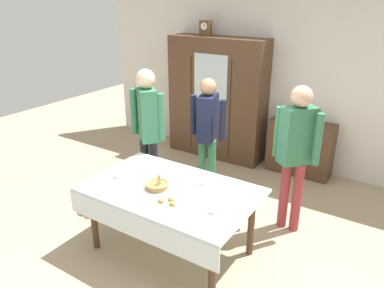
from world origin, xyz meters
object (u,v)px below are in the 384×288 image
person_near_right_end (208,126)px  wall_cabinet (217,99)px  tea_cup_far_right (205,183)px  tea_cup_far_left (119,175)px  pastry_plate (167,203)px  dining_table (169,198)px  spoon_far_right (124,187)px  bookshelf_low (300,148)px  tea_cup_back_edge (214,211)px  spoon_front_edge (237,194)px  bread_basket (157,185)px  book_stack (304,119)px  mantel_clock (206,28)px  person_behind_table_left (148,123)px  person_behind_table_right (296,146)px

person_near_right_end → wall_cabinet: bearing=114.1°
tea_cup_far_right → person_near_right_end: person_near_right_end is taller
tea_cup_far_left → pastry_plate: (0.76, -0.16, -0.02)m
dining_table → person_near_right_end: person_near_right_end is taller
tea_cup_far_right → spoon_far_right: size_ratio=1.09×
pastry_plate → tea_cup_far_right: bearing=79.0°
bookshelf_low → tea_cup_back_edge: 2.79m
spoon_front_edge → bread_basket: bearing=-156.3°
tea_cup_far_left → spoon_far_right: tea_cup_far_left is taller
tea_cup_far_left → dining_table: bearing=6.8°
book_stack → tea_cup_far_right: bearing=-97.0°
dining_table → book_stack: 2.70m
dining_table → wall_cabinet: size_ratio=0.88×
book_stack → spoon_far_right: (-0.96, -2.84, -0.11)m
book_stack → mantel_clock: bearing=-178.3°
tea_cup_far_right → person_near_right_end: (-0.60, 1.05, 0.19)m
bookshelf_low → person_behind_table_left: 2.44m
book_stack → spoon_front_edge: 2.35m
dining_table → person_behind_table_right: 1.50m
spoon_far_right → person_behind_table_left: bearing=115.6°
bookshelf_low → tea_cup_back_edge: bearing=-88.9°
dining_table → spoon_front_edge: (0.62, 0.29, 0.10)m
dining_table → book_stack: bearing=78.4°
bookshelf_low → person_behind_table_right: size_ratio=0.55×
spoon_front_edge → person_behind_table_right: bearing=71.2°
book_stack → pastry_plate: bearing=-97.7°
bookshelf_low → tea_cup_far_left: bookshelf_low is taller
bookshelf_low → bread_basket: (-0.66, -2.67, 0.38)m
dining_table → tea_cup_far_right: bearing=48.7°
bookshelf_low → book_stack: book_stack is taller
dining_table → spoon_far_right: 0.47m
pastry_plate → spoon_front_edge: pastry_plate is taller
book_stack → tea_cup_far_left: size_ratio=1.67×
spoon_far_right → person_behind_table_left: person_behind_table_left is taller
dining_table → bread_basket: bread_basket is taller
tea_cup_back_edge → person_behind_table_left: person_behind_table_left is taller
bread_basket → person_behind_table_right: bearing=48.6°
bookshelf_low → pastry_plate: size_ratio=3.39×
dining_table → person_near_right_end: 1.42m
tea_cup_far_left → person_near_right_end: 1.45m
mantel_clock → bread_basket: 3.10m
pastry_plate → spoon_far_right: 0.57m
spoon_front_edge → tea_cup_back_edge: bearing=-93.4°
book_stack → bread_basket: bearing=-103.9°
person_near_right_end → person_behind_table_right: bearing=-9.7°
book_stack → pastry_plate: (-0.39, -2.87, -0.10)m
dining_table → bookshelf_low: bearing=78.4°
spoon_front_edge → person_behind_table_left: 1.61m
spoon_far_right → tea_cup_far_right: bearing=36.4°
spoon_front_edge → person_behind_table_right: person_behind_table_right is taller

